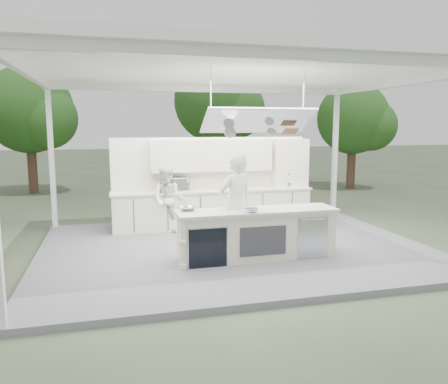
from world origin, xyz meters
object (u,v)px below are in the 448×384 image
object	(u,v)px
head_chef	(236,205)
sous_chef	(168,200)
back_counter	(214,208)
demo_island	(256,234)

from	to	relation	value
head_chef	sous_chef	world-z (taller)	head_chef
back_counter	sous_chef	size ratio (longest dim) A/B	3.18
head_chef	sous_chef	distance (m)	2.48
demo_island	sous_chef	xyz separation A→B (m)	(-1.37, 2.46, 0.32)
back_counter	head_chef	xyz separation A→B (m)	(-0.17, -2.60, 0.53)
back_counter	sous_chef	xyz separation A→B (m)	(-1.19, -0.35, 0.32)
back_counter	head_chef	bearing A→B (deg)	-93.71
sous_chef	demo_island	bearing A→B (deg)	-37.53
head_chef	sous_chef	xyz separation A→B (m)	(-1.02, 2.25, -0.21)
demo_island	head_chef	xyz separation A→B (m)	(-0.35, 0.21, 0.53)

